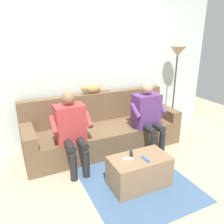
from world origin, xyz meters
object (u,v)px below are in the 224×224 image
object	(u,v)px
coffee_table	(139,171)
remote_blue	(145,159)
cat_on_backrest	(91,89)
person_left_seated	(148,113)
person_right_seated	(71,127)
remote_black	(131,153)
floor_lamp	(177,59)
couch	(103,131)
remote_white	(128,159)

from	to	relation	value
coffee_table	remote_blue	size ratio (longest dim) A/B	5.44
cat_on_backrest	person_left_seated	bearing A→B (deg)	137.90
person_right_seated	coffee_table	bearing A→B (deg)	129.38
cat_on_backrest	remote_black	xyz separation A→B (m)	(-0.03, 1.37, -0.58)
cat_on_backrest	floor_lamp	xyz separation A→B (m)	(-1.70, 0.18, 0.44)
coffee_table	cat_on_backrest	bearing A→B (deg)	-86.80
couch	remote_white	distance (m)	1.21
person_right_seated	floor_lamp	bearing A→B (deg)	-167.33
coffee_table	remote_black	distance (m)	0.26
coffee_table	cat_on_backrest	xyz separation A→B (m)	(0.08, -1.49, 0.80)
cat_on_backrest	remote_white	bearing A→B (deg)	87.07
cat_on_backrest	remote_blue	bearing A→B (deg)	94.54
person_right_seated	remote_black	size ratio (longest dim) A/B	9.93
cat_on_backrest	floor_lamp	world-z (taller)	floor_lamp
coffee_table	remote_blue	bearing A→B (deg)	119.50
remote_blue	floor_lamp	bearing A→B (deg)	-50.40
person_left_seated	floor_lamp	world-z (taller)	floor_lamp
couch	floor_lamp	size ratio (longest dim) A/B	1.58
couch	remote_blue	bearing A→B (deg)	91.81
coffee_table	cat_on_backrest	distance (m)	1.69
remote_white	remote_black	size ratio (longest dim) A/B	1.07
person_right_seated	remote_black	xyz separation A→B (m)	(-0.60, 0.68, -0.23)
remote_white	couch	bearing A→B (deg)	107.99
person_right_seated	floor_lamp	xyz separation A→B (m)	(-2.27, -0.51, 0.79)
remote_black	floor_lamp	world-z (taller)	floor_lamp
coffee_table	remote_white	size ratio (longest dim) A/B	6.18
couch	person_left_seated	size ratio (longest dim) A/B	2.25
coffee_table	floor_lamp	distance (m)	2.42
person_right_seated	cat_on_backrest	distance (m)	0.96
remote_black	person_right_seated	bearing A→B (deg)	-110.70
remote_blue	couch	bearing A→B (deg)	0.05
remote_blue	floor_lamp	xyz separation A→B (m)	(-1.57, -1.38, 1.02)
coffee_table	person_left_seated	distance (m)	1.14
person_left_seated	remote_white	size ratio (longest dim) A/B	9.39
coffee_table	cat_on_backrest	size ratio (longest dim) A/B	1.55
coffee_table	remote_white	bearing A→B (deg)	-7.77
remote_blue	floor_lamp	size ratio (longest dim) A/B	0.08
couch	coffee_table	world-z (taller)	couch
coffee_table	person_left_seated	bearing A→B (deg)	-128.78
couch	cat_on_backrest	xyz separation A→B (m)	(0.08, -0.28, 0.70)
remote_white	floor_lamp	bearing A→B (deg)	61.65
coffee_table	person_right_seated	world-z (taller)	person_right_seated
couch	floor_lamp	world-z (taller)	floor_lamp
cat_on_backrest	remote_black	bearing A→B (deg)	91.16
couch	cat_on_backrest	size ratio (longest dim) A/B	5.28
person_right_seated	remote_white	size ratio (longest dim) A/B	9.32
person_left_seated	person_right_seated	bearing A→B (deg)	0.76
person_left_seated	floor_lamp	distance (m)	1.33
couch	remote_white	bearing A→B (deg)	82.41
remote_white	floor_lamp	xyz separation A→B (m)	(-1.77, -1.29, 1.02)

